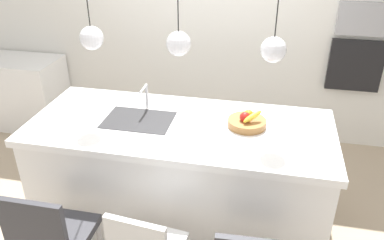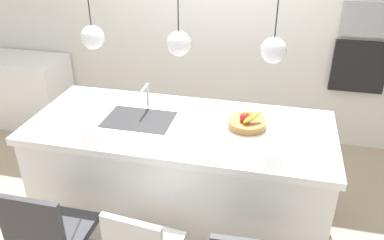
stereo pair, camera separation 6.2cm
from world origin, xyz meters
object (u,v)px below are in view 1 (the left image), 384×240
Objects in this scene: fruit_bowl at (247,121)px; chair_near at (51,236)px; microwave at (365,19)px; oven at (355,65)px.

fruit_bowl is 1.66m from chair_near.
microwave is (1.03, 1.50, 0.51)m from fruit_bowl.
chair_near is (-2.23, -2.56, -0.46)m from oven.
microwave is at bearing 49.00° from chair_near.
fruit_bowl is at bearing 41.55° from chair_near.
oven is at bearing 0.00° from microwave.
fruit_bowl is at bearing -124.47° from oven.
microwave reaches higher than chair_near.
oven reaches higher than chair_near.
oven is 3.43m from chair_near.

